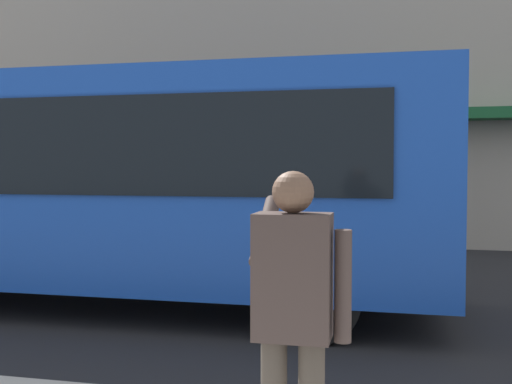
{
  "coord_description": "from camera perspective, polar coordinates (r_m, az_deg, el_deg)",
  "views": [
    {
      "loc": [
        -1.96,
        7.82,
        1.88
      ],
      "look_at": [
        -0.25,
        0.33,
        1.54
      ],
      "focal_mm": 42.54,
      "sensor_mm": 36.0,
      "label": 1
    }
  ],
  "objects": [
    {
      "name": "pedestrian_photographer",
      "position": [
        3.23,
        3.56,
        -10.67
      ],
      "size": [
        0.53,
        0.52,
        1.7
      ],
      "color": "#4C4238",
      "rests_on": "sidewalk_curb"
    },
    {
      "name": "ground_plane",
      "position": [
        8.28,
        -1.17,
        -10.63
      ],
      "size": [
        60.0,
        60.0,
        0.0
      ],
      "primitive_type": "plane",
      "color": "#232326"
    },
    {
      "name": "red_bus",
      "position": [
        8.35,
        -14.41,
        1.07
      ],
      "size": [
        9.05,
        2.54,
        3.08
      ],
      "color": "#1947AD",
      "rests_on": "ground_plane"
    }
  ]
}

